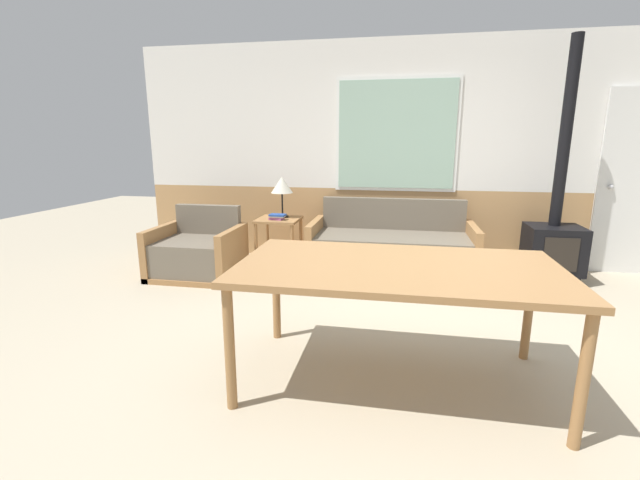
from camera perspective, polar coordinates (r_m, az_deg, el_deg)
name	(u,v)px	position (r m, az deg, el deg)	size (l,w,h in m)	color
ground_plane	(428,361)	(3.21, 14.21, -15.36)	(16.00, 16.00, 0.00)	#B2A58C
wall_back	(420,153)	(5.46, 13.24, 11.18)	(7.20, 0.09, 2.70)	tan
couch	(391,250)	(5.08, 9.45, -1.32)	(1.89, 0.84, 0.83)	#9E7042
armchair	(198,254)	(5.07, -15.99, -1.84)	(0.95, 0.79, 0.77)	#9E7042
side_table	(279,227)	(5.23, -5.50, 1.69)	(0.50, 0.50, 0.60)	#9E7042
table_lamp	(282,186)	(5.23, -5.10, 7.18)	(0.27, 0.27, 0.50)	black
book_stack	(277,217)	(5.12, -5.74, 3.12)	(0.20, 0.14, 0.07)	#994C84
dining_table	(397,275)	(2.66, 10.25, -4.60)	(1.94, 1.05, 0.78)	#9E7042
wood_stove	(555,231)	(5.31, 28.83, 1.11)	(0.56, 0.50, 2.56)	black
entry_door	(640,184)	(6.04, 36.88, 6.04)	(0.89, 0.09, 2.09)	white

